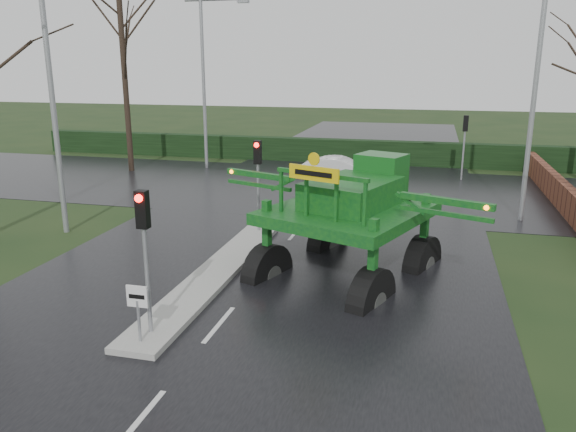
% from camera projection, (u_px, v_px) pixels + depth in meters
% --- Properties ---
extents(ground, '(140.00, 140.00, 0.00)m').
position_uv_depth(ground, '(219.00, 325.00, 13.74)').
color(ground, black).
rests_on(ground, ground).
extents(road_main, '(14.00, 80.00, 0.02)m').
position_uv_depth(road_main, '(307.00, 219.00, 23.09)').
color(road_main, black).
rests_on(road_main, ground).
extents(road_cross, '(80.00, 12.00, 0.02)m').
position_uv_depth(road_cross, '(332.00, 189.00, 28.70)').
color(road_cross, black).
rests_on(road_cross, ground).
extents(median_island, '(1.20, 10.00, 0.16)m').
position_uv_depth(median_island, '(215.00, 274.00, 16.83)').
color(median_island, gray).
rests_on(median_island, ground).
extents(hedge_row, '(44.00, 0.90, 1.50)m').
position_uv_depth(hedge_row, '(354.00, 151.00, 35.98)').
color(hedge_row, black).
rests_on(hedge_row, ground).
extents(brick_wall, '(0.40, 20.00, 1.20)m').
position_uv_depth(brick_wall, '(555.00, 188.00, 26.04)').
color(brick_wall, '#592D1E').
rests_on(brick_wall, ground).
extents(keep_left_sign, '(0.50, 0.07, 1.35)m').
position_uv_depth(keep_left_sign, '(138.00, 304.00, 12.36)').
color(keep_left_sign, gray).
rests_on(keep_left_sign, ground).
extents(traffic_signal_near, '(0.26, 0.33, 3.52)m').
position_uv_depth(traffic_signal_near, '(144.00, 232.00, 12.42)').
color(traffic_signal_near, gray).
rests_on(traffic_signal_near, ground).
extents(traffic_signal_mid, '(0.26, 0.33, 3.52)m').
position_uv_depth(traffic_signal_mid, '(258.00, 166.00, 20.37)').
color(traffic_signal_mid, gray).
rests_on(traffic_signal_mid, ground).
extents(traffic_signal_far, '(0.26, 0.33, 3.52)m').
position_uv_depth(traffic_signal_far, '(465.00, 133.00, 30.22)').
color(traffic_signal_far, gray).
rests_on(traffic_signal_far, ground).
extents(street_light_left_near, '(3.85, 0.30, 10.00)m').
position_uv_depth(street_light_left_near, '(57.00, 70.00, 19.73)').
color(street_light_left_near, gray).
rests_on(street_light_left_near, ground).
extents(street_light_right, '(3.85, 0.30, 10.00)m').
position_uv_depth(street_light_right, '(529.00, 69.00, 21.44)').
color(street_light_right, gray).
rests_on(street_light_right, ground).
extents(street_light_left_far, '(3.85, 0.30, 10.00)m').
position_uv_depth(street_light_left_far, '(208.00, 67.00, 32.82)').
color(street_light_left_far, gray).
rests_on(street_light_left_far, ground).
extents(tree_left_far, '(7.70, 7.70, 13.26)m').
position_uv_depth(tree_left_far, '(122.00, 46.00, 31.67)').
color(tree_left_far, black).
rests_on(tree_left_far, ground).
extents(crop_sprayer, '(8.23, 6.53, 4.89)m').
position_uv_depth(crop_sprayer, '(271.00, 199.00, 16.56)').
color(crop_sprayer, black).
rests_on(crop_sprayer, ground).
extents(white_sedan, '(4.16, 1.47, 1.37)m').
position_uv_depth(white_sedan, '(340.00, 183.00, 30.18)').
color(white_sedan, silver).
rests_on(white_sedan, ground).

